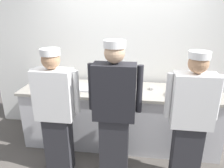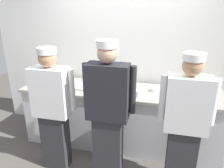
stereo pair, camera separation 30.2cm
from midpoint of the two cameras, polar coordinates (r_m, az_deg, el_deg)
The scene contains 18 objects.
ground_plane at distance 3.17m, azimuth 3.42°, elevation -19.54°, with size 9.00×9.00×0.00m, color #514C47.
wall_back at distance 3.37m, azimuth 6.67°, elevation 9.82°, with size 4.55×0.10×2.86m.
prep_counter at distance 3.23m, azimuth 4.84°, elevation -9.01°, with size 2.90×0.73×0.90m.
chef_near_left at distance 2.65m, azimuth -12.85°, elevation -6.51°, with size 0.59×0.24×1.61m.
chef_center at distance 2.40m, azimuth 2.55°, elevation -7.22°, with size 0.62×0.24×1.71m.
chef_far_right at distance 2.46m, azimuth 22.86°, elevation -9.70°, with size 0.59×0.24×1.61m.
plate_stack_front at distance 2.89m, azimuth 19.73°, elevation -3.32°, with size 0.23×0.23×0.05m.
mixing_bowl_steel at distance 3.05m, azimuth 4.95°, elevation -0.44°, with size 0.35×0.35×0.10m, color #B7BABF.
sheet_tray at distance 3.12m, azimuth -4.59°, elevation -0.75°, with size 0.46×0.31×0.02m, color #B7BABF.
squeeze_bottle_primary at distance 3.22m, azimuth 25.68°, elevation -0.49°, with size 0.06×0.06×0.19m.
squeeze_bottle_secondary at distance 3.25m, azimuth -12.95°, elevation 1.12°, with size 0.06×0.06×0.19m.
squeeze_bottle_spare at distance 3.16m, azimuth 22.50°, elevation -0.47°, with size 0.06×0.06×0.18m.
ramekin_yellow_sauce at distance 3.19m, azimuth -14.19°, elevation -0.58°, with size 0.08×0.08×0.05m.
ramekin_red_sauce at distance 3.06m, azimuth 27.88°, elevation -3.19°, with size 0.11×0.11×0.05m.
ramekin_orange_sauce at distance 3.05m, azimuth 14.19°, elevation -1.56°, with size 0.10×0.10×0.05m.
ramekin_green_sauce at distance 2.92m, azimuth 27.78°, elevation -4.38°, with size 0.10×0.10×0.04m.
deli_cup at distance 2.80m, azimuth 10.04°, elevation -2.76°, with size 0.09×0.09×0.09m, color white.
chefs_knife at distance 3.49m, azimuth -13.98°, elevation 0.89°, with size 0.27×0.03×0.02m.
Camera 2 is at (0.56, -2.39, 2.00)m, focal length 33.38 mm.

